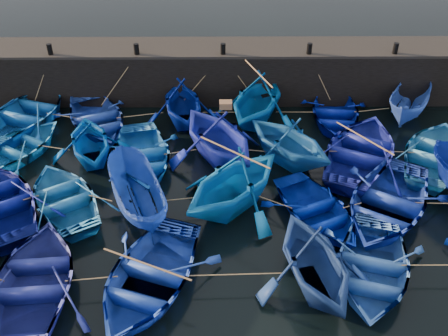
{
  "coord_description": "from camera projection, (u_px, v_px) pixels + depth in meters",
  "views": [
    {
      "loc": [
        -0.11,
        -12.27,
        11.93
      ],
      "look_at": [
        0.0,
        3.2,
        0.7
      ],
      "focal_mm": 40.0,
      "sensor_mm": 36.0,
      "label": 1
    }
  ],
  "objects": [
    {
      "name": "boat_4",
      "position": [
        335.0,
        114.0,
        22.97
      ],
      "size": [
        3.79,
        4.92,
        0.94
      ],
      "primitive_type": "imported",
      "rotation": [
        0.0,
        0.0,
        -0.12
      ],
      "color": "#000E77",
      "rests_on": "ground"
    },
    {
      "name": "bollard_2",
      "position": [
        223.0,
        49.0,
        23.02
      ],
      "size": [
        0.24,
        0.24,
        0.5
      ],
      "primitive_type": "cylinder",
      "color": "black",
      "rests_on": "quay_top"
    },
    {
      "name": "boat_9",
      "position": [
        218.0,
        135.0,
        20.02
      ],
      "size": [
        5.92,
        6.15,
        2.49
      ],
      "primitive_type": "imported",
      "rotation": [
        0.0,
        0.0,
        3.67
      ],
      "color": "#142194",
      "rests_on": "ground"
    },
    {
      "name": "boat_3",
      "position": [
        257.0,
        99.0,
        22.52
      ],
      "size": [
        5.54,
        5.88,
        2.46
      ],
      "primitive_type": "imported",
      "rotation": [
        0.0,
        0.0,
        -0.4
      ],
      "color": "#02529A",
      "rests_on": "ground"
    },
    {
      "name": "boat_5",
      "position": [
        410.0,
        103.0,
        23.06
      ],
      "size": [
        3.47,
        4.49,
        1.64
      ],
      "primitive_type": "imported",
      "rotation": [
        0.0,
        0.0,
        -0.51
      ],
      "color": "blue",
      "rests_on": "ground"
    },
    {
      "name": "boat_10",
      "position": [
        289.0,
        140.0,
        19.98
      ],
      "size": [
        5.54,
        5.59,
        2.23
      ],
      "primitive_type": "imported",
      "rotation": [
        0.0,
        0.0,
        3.87
      ],
      "color": "#12528F",
      "rests_on": "ground"
    },
    {
      "name": "boat_11",
      "position": [
        362.0,
        151.0,
        20.3
      ],
      "size": [
        6.05,
        6.78,
        1.16
      ],
      "primitive_type": "imported",
      "rotation": [
        0.0,
        0.0,
        2.69
      ],
      "color": "navy",
      "rests_on": "ground"
    },
    {
      "name": "wooden_crate",
      "position": [
        226.0,
        105.0,
        19.21
      ],
      "size": [
        0.49,
        0.38,
        0.26
      ],
      "primitive_type": "cube",
      "color": "brown",
      "rests_on": "boat_9"
    },
    {
      "name": "boat_6",
      "position": [
        17.0,
        147.0,
        20.71
      ],
      "size": [
        5.11,
        5.51,
        0.93
      ],
      "primitive_type": "imported",
      "rotation": [
        0.0,
        0.0,
        2.58
      ],
      "color": "blue",
      "rests_on": "ground"
    },
    {
      "name": "quay_wall",
      "position": [
        223.0,
        73.0,
        24.7
      ],
      "size": [
        26.0,
        2.5,
        2.5
      ],
      "primitive_type": "cube",
      "color": "black",
      "rests_on": "ground"
    },
    {
      "name": "boat_1",
      "position": [
        96.0,
        119.0,
        22.5
      ],
      "size": [
        5.24,
        5.92,
        1.02
      ],
      "primitive_type": "imported",
      "rotation": [
        0.0,
        0.0,
        0.43
      ],
      "color": "navy",
      "rests_on": "ground"
    },
    {
      "name": "boat_8",
      "position": [
        142.0,
        156.0,
        20.16
      ],
      "size": [
        4.37,
        5.41,
        0.99
      ],
      "primitive_type": "imported",
      "rotation": [
        0.0,
        0.0,
        0.22
      ],
      "color": "blue",
      "rests_on": "ground"
    },
    {
      "name": "quay_top",
      "position": [
        223.0,
        48.0,
        23.93
      ],
      "size": [
        26.0,
        2.5,
        0.12
      ],
      "primitive_type": "cube",
      "color": "black",
      "rests_on": "quay_wall"
    },
    {
      "name": "boat_0",
      "position": [
        27.0,
        113.0,
        22.82
      ],
      "size": [
        5.55,
        6.51,
        1.14
      ],
      "primitive_type": "imported",
      "rotation": [
        0.0,
        0.0,
        2.8
      ],
      "color": "#0D498F",
      "rests_on": "ground"
    },
    {
      "name": "bollard_4",
      "position": [
        396.0,
        48.0,
        23.07
      ],
      "size": [
        0.24,
        0.24,
        0.5
      ],
      "primitive_type": "cylinder",
      "color": "black",
      "rests_on": "quay_top"
    },
    {
      "name": "boat_12",
      "position": [
        436.0,
        153.0,
        20.26
      ],
      "size": [
        5.56,
        6.11,
        1.04
      ],
      "primitive_type": "imported",
      "rotation": [
        0.0,
        0.0,
        2.63
      ],
      "color": "#2D7BCC",
      "rests_on": "ground"
    },
    {
      "name": "boat_2",
      "position": [
        182.0,
        102.0,
        22.59
      ],
      "size": [
        4.17,
        4.63,
        2.15
      ],
      "primitive_type": "imported",
      "rotation": [
        0.0,
        0.0,
        0.17
      ],
      "color": "#001478",
      "rests_on": "ground"
    },
    {
      "name": "bollard_0",
      "position": [
        50.0,
        49.0,
        22.98
      ],
      "size": [
        0.24,
        0.24,
        0.5
      ],
      "primitive_type": "cylinder",
      "color": "black",
      "rests_on": "quay_top"
    },
    {
      "name": "boat_18",
      "position": [
        387.0,
        203.0,
        17.66
      ],
      "size": [
        6.09,
        6.61,
        1.12
      ],
      "primitive_type": "imported",
      "rotation": [
        0.0,
        0.0,
        -0.54
      ],
      "color": "navy",
      "rests_on": "ground"
    },
    {
      "name": "boat_24",
      "position": [
        372.0,
        267.0,
        15.3
      ],
      "size": [
        4.5,
        5.4,
        0.96
      ],
      "primitive_type": "imported",
      "rotation": [
        0.0,
        0.0,
        -0.29
      ],
      "color": "blue",
      "rests_on": "ground"
    },
    {
      "name": "boat_22",
      "position": [
        148.0,
        277.0,
        14.92
      ],
      "size": [
        5.03,
        5.91,
        1.04
      ],
      "primitive_type": "imported",
      "rotation": [
        0.0,
        0.0,
        -0.33
      ],
      "color": "#1D40B7",
      "rests_on": "ground"
    },
    {
      "name": "loose_oars",
      "position": [
        259.0,
        147.0,
        18.29
      ],
      "size": [
        10.2,
        11.96,
        1.48
      ],
      "color": "#99724C",
      "rests_on": "ground"
    },
    {
      "name": "bollard_1",
      "position": [
        136.0,
        49.0,
        23.0
      ],
      "size": [
        0.24,
        0.24,
        0.5
      ],
      "primitive_type": "cylinder",
      "color": "black",
      "rests_on": "quay_top"
    },
    {
      "name": "mooring_ropes",
      "position": [
        225.0,
        140.0,
        20.4
      ],
      "size": [
        17.68,
        11.81,
        2.1
      ],
      "color": "tan",
      "rests_on": "ground"
    },
    {
      "name": "boat_17",
      "position": [
        317.0,
        210.0,
        17.51
      ],
      "size": [
        4.54,
        5.12,
        0.88
      ],
      "primitive_type": "imported",
      "rotation": [
        0.0,
        0.0,
        0.44
      ],
      "color": "#001B92",
      "rests_on": "ground"
    },
    {
      "name": "boat_21",
      "position": [
        35.0,
        282.0,
        14.76
      ],
      "size": [
        4.0,
        5.32,
        1.05
      ],
      "primitive_type": "imported",
      "rotation": [
        0.0,
        0.0,
        3.22
      ],
      "color": "navy",
      "rests_on": "ground"
    },
    {
      "name": "boat_14",
      "position": [
        64.0,
        197.0,
        18.06
      ],
      "size": [
        4.98,
        5.4,
        0.91
      ],
      "primitive_type": "imported",
      "rotation": [
        0.0,
        0.0,
        3.69
      ],
      "color": "#1D66A8",
      "rests_on": "ground"
    },
    {
      "name": "bollard_3",
      "position": [
        309.0,
        49.0,
        23.05
      ],
      "size": [
        0.24,
        0.24,
        0.5
      ],
      "primitive_type": "cylinder",
      "color": "black",
      "rests_on": "quay_top"
    },
    {
      "name": "boat_15",
      "position": [
        137.0,
        195.0,
        17.58
      ],
      "size": [
        3.15,
        4.62,
        1.67
      ],
      "primitive_type": "imported",
      "rotation": [
        0.0,
        0.0,
        3.53
      ],
      "color": "#193C95",
      "rests_on": "ground"
    },
    {
      "name": "boat_23",
      "position": [
        315.0,
        260.0,
        14.69
      ],
      "size": [
        4.47,
        4.89,
        2.19
      ],
      "primitive_type": "imported",
      "rotation": [
        0.0,
        0.0,
        0.24
      ],
      "color": "navy",
      "rests_on": "ground"
    },
    {
      "name": "boat_16",
      "position": [
        234.0,
        181.0,
        17.57
      ],
      "size": [
        6.1,
        6.12,
        2.44
      ],
      "primitive_type": "imported",
      "rotation": [
        0.0,
        0.0,
        -0.76
      ],
      "color": "#0762B8",
      "rests_on": "ground"
    },
    {
      "name": "ground",
      "position": [
        225.0,
        240.0,
        16.94
      ],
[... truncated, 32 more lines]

